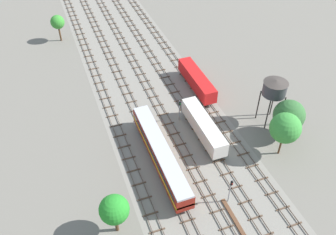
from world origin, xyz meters
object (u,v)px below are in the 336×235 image
at_px(freight_boxcar_centre_right_mid, 197,80).
at_px(signal_post_near, 230,188).
at_px(passenger_coach_left_nearest, 160,153).
at_px(signal_post_nearest, 180,108).
at_px(freight_boxcar_centre_near, 203,126).
at_px(water_tower, 275,88).

xyz_separation_m(freight_boxcar_centre_right_mid, signal_post_near, (-7.13, -28.37, 0.75)).
height_order(passenger_coach_left_nearest, signal_post_nearest, signal_post_nearest).
bearing_deg(freight_boxcar_centre_near, passenger_coach_left_nearest, -158.83).
height_order(passenger_coach_left_nearest, water_tower, water_tower).
xyz_separation_m(freight_boxcar_centre_near, water_tower, (13.42, -0.50, 5.45)).
bearing_deg(freight_boxcar_centre_near, signal_post_nearest, 112.78).
relative_size(freight_boxcar_centre_near, freight_boxcar_centre_right_mid, 1.00).
bearing_deg(passenger_coach_left_nearest, signal_post_near, -56.90).
xyz_separation_m(passenger_coach_left_nearest, freight_boxcar_centre_right_mid, (14.26, 17.44, -0.16)).
bearing_deg(water_tower, signal_post_nearest, 158.66).
bearing_deg(freight_boxcar_centre_right_mid, water_tower, -58.71).
bearing_deg(signal_post_near, freight_boxcar_centre_right_mid, 75.89).
bearing_deg(signal_post_nearest, freight_boxcar_centre_right_mid, 48.57).
relative_size(passenger_coach_left_nearest, signal_post_nearest, 4.69).
xyz_separation_m(passenger_coach_left_nearest, water_tower, (22.93, 3.19, 5.29)).
bearing_deg(freight_boxcar_centre_near, water_tower, -2.12).
distance_m(passenger_coach_left_nearest, water_tower, 23.74).
relative_size(passenger_coach_left_nearest, freight_boxcar_centre_right_mid, 1.57).
height_order(freight_boxcar_centre_right_mid, signal_post_near, signal_post_near).
distance_m(freight_boxcar_centre_near, water_tower, 14.49).
height_order(freight_boxcar_centre_near, water_tower, water_tower).
xyz_separation_m(signal_post_nearest, signal_post_near, (0.00, -20.29, 0.18)).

